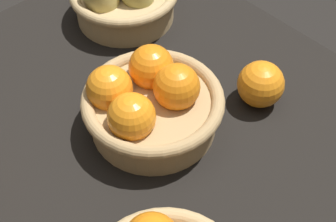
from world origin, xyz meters
The scene contains 3 objects.
market_tray centered at (0.00, 0.00, 1.50)cm, with size 84.00×72.00×3.00cm, color black.
basket_center centered at (-0.30, 0.35, 8.05)cm, with size 22.11×22.11×11.82cm.
loose_orange_back_gap centered at (-8.64, -16.43, 6.88)cm, with size 7.75×7.75×7.75cm, color orange.
Camera 1 is at (-39.47, 32.49, 64.58)cm, focal length 52.67 mm.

